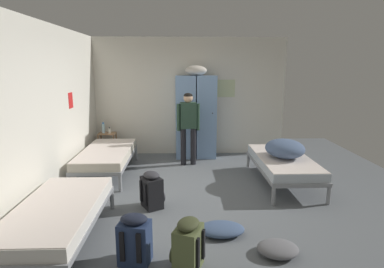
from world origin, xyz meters
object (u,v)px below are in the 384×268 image
person_traveler (188,122)px  clothes_pile_grey (278,249)px  bed_left_front (57,213)px  water_bottle (103,128)px  backpack_black (152,190)px  clothes_pile_denim (221,229)px  bed_left_rear (107,155)px  lotion_bottle (110,131)px  backpack_olive (187,245)px  bedding_heap (285,148)px  shelf_unit (108,143)px  bed_right (283,163)px  locker_bank (196,115)px  backpack_navy (135,240)px

person_traveler → clothes_pile_grey: (0.93, -3.34, -0.85)m
bed_left_front → water_bottle: 3.68m
backpack_black → clothes_pile_denim: 1.24m
bed_left_rear → person_traveler: bearing=19.1°
backpack_black → clothes_pile_denim: (0.92, -0.81, -0.19)m
water_bottle → lotion_bottle: 0.17m
bed_left_front → clothes_pile_grey: (2.51, -0.32, -0.31)m
backpack_olive → bedding_heap: bearing=53.7°
shelf_unit → clothes_pile_grey: shelf_unit is taller
bed_left_front → bed_right: bearing=30.0°
bedding_heap → clothes_pile_grey: bearing=-108.8°
shelf_unit → bed_right: (3.49, -1.76, 0.04)m
locker_bank → person_traveler: (-0.18, -0.61, -0.05)m
bed_right → backpack_navy: bearing=-135.2°
locker_bank → clothes_pile_grey: (0.75, -3.95, -0.90)m
bedding_heap → person_traveler: size_ratio=0.50×
backpack_navy → clothes_pile_grey: backpack_navy is taller
locker_bank → lotion_bottle: locker_bank is taller
bedding_heap → lotion_bottle: bearing=153.0°
bed_left_front → clothes_pile_denim: size_ratio=3.26×
bedding_heap → backpack_black: 2.44m
bedding_heap → backpack_navy: 3.23m
backpack_olive → bed_left_front: bearing=160.7°
water_bottle → clothes_pile_grey: size_ratio=0.52×
shelf_unit → clothes_pile_grey: 4.82m
lotion_bottle → backpack_olive: (1.68, -4.12, -0.37)m
bed_left_front → person_traveler: bearing=62.4°
water_bottle → clothes_pile_grey: 4.92m
clothes_pile_grey → person_traveler: bearing=105.5°
shelf_unit → locker_bank: bearing=0.2°
water_bottle → person_traveler: bearing=-18.0°
person_traveler → backpack_olive: 3.62m
lotion_bottle → backpack_black: (1.19, -2.64, -0.37)m
shelf_unit → clothes_pile_denim: (2.19, -3.49, -0.28)m
lotion_bottle → backpack_black: 2.92m
clothes_pile_grey → backpack_navy: bearing=-176.9°
water_bottle → bed_left_front: bearing=-84.8°
bedding_heap → backpack_navy: bearing=-135.6°
backpack_black → backpack_olive: (0.49, -1.48, 0.00)m
shelf_unit → backpack_navy: size_ratio=1.04×
shelf_unit → bedding_heap: bearing=-27.1°
clothes_pile_denim → backpack_navy: bearing=-151.1°
bed_right → clothes_pile_denim: size_ratio=3.26×
backpack_navy → bed_left_rear: bearing=108.3°
water_bottle → backpack_olive: (1.83, -4.18, -0.42)m
backpack_navy → clothes_pile_denim: 1.14m
lotion_bottle → backpack_olive: 4.47m
bedding_heap → water_bottle: 4.01m
backpack_olive → clothes_pile_denim: size_ratio=0.94×
bed_left_rear → backpack_black: size_ratio=3.45×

